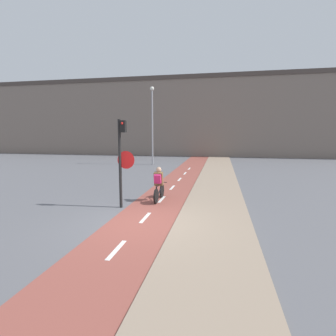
{
  "coord_description": "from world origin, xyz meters",
  "views": [
    {
      "loc": [
        2.43,
        -7.69,
        2.84
      ],
      "look_at": [
        0.0,
        4.38,
        1.2
      ],
      "focal_mm": 28.0,
      "sensor_mm": 36.0,
      "label": 1
    }
  ],
  "objects": [
    {
      "name": "building_row_background",
      "position": [
        0.0,
        26.71,
        4.89
      ],
      "size": [
        60.0,
        5.2,
        9.76
      ],
      "color": "slate",
      "rests_on": "ground_plane"
    },
    {
      "name": "cyclist_near",
      "position": [
        -0.08,
        2.81,
        0.7
      ],
      "size": [
        0.46,
        1.69,
        1.44
      ],
      "color": "black",
      "rests_on": "ground_plane"
    },
    {
      "name": "street_lamp_far",
      "position": [
        -3.6,
        15.2,
        4.21
      ],
      "size": [
        0.36,
        0.36,
        6.89
      ],
      "color": "gray",
      "rests_on": "ground_plane"
    },
    {
      "name": "bike_lane",
      "position": [
        0.0,
        0.01,
        0.01
      ],
      "size": [
        2.11,
        60.0,
        0.02
      ],
      "color": "brown",
      "rests_on": "ground_plane"
    },
    {
      "name": "traffic_light_pole",
      "position": [
        -1.2,
        1.57,
        2.07
      ],
      "size": [
        0.67,
        0.26,
        3.36
      ],
      "color": "black",
      "rests_on": "ground_plane"
    },
    {
      "name": "sidewalk_strip",
      "position": [
        2.26,
        0.0,
        0.03
      ],
      "size": [
        2.4,
        60.0,
        0.05
      ],
      "color": "gray",
      "rests_on": "ground_plane"
    },
    {
      "name": "ground_plane",
      "position": [
        0.0,
        0.0,
        0.0
      ],
      "size": [
        120.0,
        120.0,
        0.0
      ],
      "primitive_type": "plane",
      "color": "#5B5B60"
    }
  ]
}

